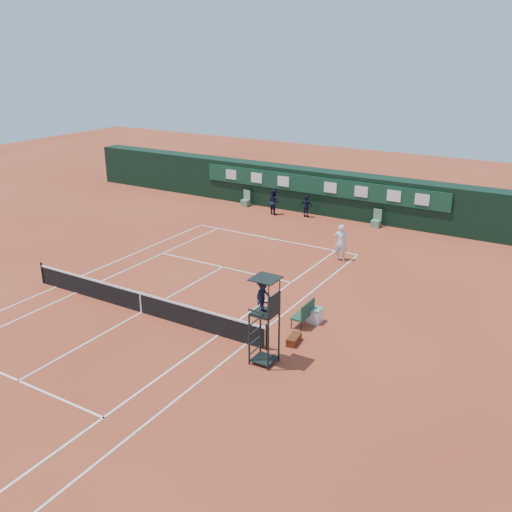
{
  "coord_description": "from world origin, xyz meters",
  "views": [
    {
      "loc": [
        16.09,
        -16.88,
        11.11
      ],
      "look_at": [
        2.31,
        6.0,
        1.2
      ],
      "focal_mm": 40.0,
      "sensor_mm": 36.0,
      "label": 1
    }
  ],
  "objects": [
    {
      "name": "linesman_chair_left",
      "position": [
        -5.5,
        17.48,
        0.32
      ],
      "size": [
        0.55,
        0.5,
        1.15
      ],
      "color": "#54815F",
      "rests_on": "ground"
    },
    {
      "name": "court_lines",
      "position": [
        0.0,
        0.0,
        0.01
      ],
      "size": [
        11.05,
        23.85,
        0.01
      ],
      "color": "white",
      "rests_on": "ground"
    },
    {
      "name": "tennis_bag",
      "position": [
        7.06,
        1.03,
        0.16
      ],
      "size": [
        0.48,
        0.9,
        0.32
      ],
      "primitive_type": "cube",
      "rotation": [
        0.0,
        0.0,
        0.13
      ],
      "color": "black",
      "rests_on": "ground"
    },
    {
      "name": "tennis_net",
      "position": [
        0.0,
        0.0,
        0.51
      ],
      "size": [
        12.9,
        0.1,
        1.1
      ],
      "color": "black",
      "rests_on": "ground"
    },
    {
      "name": "player",
      "position": [
        4.91,
        10.64,
        1.02
      ],
      "size": [
        0.8,
        0.58,
        2.03
      ],
      "primitive_type": "imported",
      "rotation": [
        0.0,
        0.0,
        3.27
      ],
      "color": "silver",
      "rests_on": "ground"
    },
    {
      "name": "umpire_chair",
      "position": [
        6.77,
        -0.85,
        2.46
      ],
      "size": [
        0.96,
        0.95,
        3.42
      ],
      "color": "black",
      "rests_on": "ground"
    },
    {
      "name": "cooler",
      "position": [
        6.96,
        3.12,
        0.33
      ],
      "size": [
        0.57,
        0.57,
        0.65
      ],
      "color": "silver",
      "rests_on": "ground"
    },
    {
      "name": "player_bench",
      "position": [
        6.73,
        2.63,
        0.6
      ],
      "size": [
        0.56,
        1.2,
        1.1
      ],
      "color": "#1A4128",
      "rests_on": "ground"
    },
    {
      "name": "linesman_chair_right",
      "position": [
        4.5,
        17.48,
        0.32
      ],
      "size": [
        0.55,
        0.5,
        1.15
      ],
      "color": "#558263",
      "rests_on": "ground"
    },
    {
      "name": "ball_kid_right",
      "position": [
        -0.39,
        17.16,
        0.76
      ],
      "size": [
        0.91,
        0.41,
        1.52
      ],
      "primitive_type": "imported",
      "rotation": [
        0.0,
        0.0,
        3.1
      ],
      "color": "black",
      "rests_on": "ground"
    },
    {
      "name": "back_wall",
      "position": [
        0.0,
        18.74,
        1.51
      ],
      "size": [
        40.0,
        1.65,
        3.0
      ],
      "color": "black",
      "rests_on": "ground"
    },
    {
      "name": "ball_kid_left",
      "position": [
        -2.67,
        16.67,
        0.89
      ],
      "size": [
        1.06,
        0.97,
        1.77
      ],
      "primitive_type": "imported",
      "rotation": [
        0.0,
        0.0,
        2.72
      ],
      "color": "black",
      "rests_on": "ground"
    },
    {
      "name": "tennis_ball",
      "position": [
        0.8,
        8.46,
        0.03
      ],
      "size": [
        0.07,
        0.07,
        0.07
      ],
      "primitive_type": "sphere",
      "color": "yellow",
      "rests_on": "ground"
    },
    {
      "name": "ground",
      "position": [
        0.0,
        0.0,
        0.0
      ],
      "size": [
        90.0,
        90.0,
        0.0
      ],
      "primitive_type": "plane",
      "color": "#A74327",
      "rests_on": "ground"
    }
  ]
}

